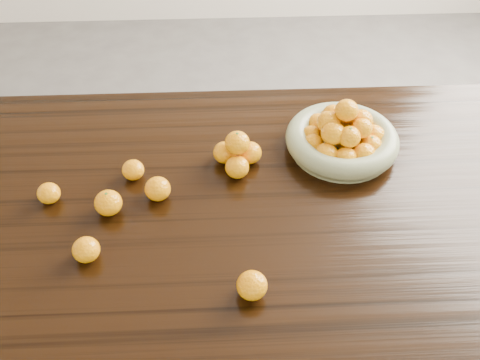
{
  "coord_description": "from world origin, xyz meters",
  "views": [
    {
      "loc": [
        -0.02,
        -1.0,
        1.77
      ],
      "look_at": [
        0.02,
        -0.02,
        0.83
      ],
      "focal_mm": 40.0,
      "sensor_mm": 36.0,
      "label": 1
    }
  ],
  "objects_px": {
    "dining_table": "(231,219)",
    "orange_pyramid": "(237,154)",
    "fruit_bowl": "(343,137)",
    "loose_orange_0": "(108,203)"
  },
  "relations": [
    {
      "from": "orange_pyramid",
      "to": "fruit_bowl",
      "type": "bearing_deg",
      "value": 10.77
    },
    {
      "from": "dining_table",
      "to": "orange_pyramid",
      "type": "relative_size",
      "value": 14.47
    },
    {
      "from": "dining_table",
      "to": "fruit_bowl",
      "type": "bearing_deg",
      "value": 28.84
    },
    {
      "from": "loose_orange_0",
      "to": "dining_table",
      "type": "bearing_deg",
      "value": 7.47
    },
    {
      "from": "dining_table",
      "to": "fruit_bowl",
      "type": "distance_m",
      "value": 0.4
    },
    {
      "from": "fruit_bowl",
      "to": "loose_orange_0",
      "type": "height_order",
      "value": "fruit_bowl"
    },
    {
      "from": "dining_table",
      "to": "orange_pyramid",
      "type": "distance_m",
      "value": 0.18
    },
    {
      "from": "fruit_bowl",
      "to": "orange_pyramid",
      "type": "relative_size",
      "value": 2.37
    },
    {
      "from": "dining_table",
      "to": "orange_pyramid",
      "type": "height_order",
      "value": "orange_pyramid"
    },
    {
      "from": "dining_table",
      "to": "orange_pyramid",
      "type": "xyz_separation_m",
      "value": [
        0.02,
        0.12,
        0.13
      ]
    }
  ]
}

